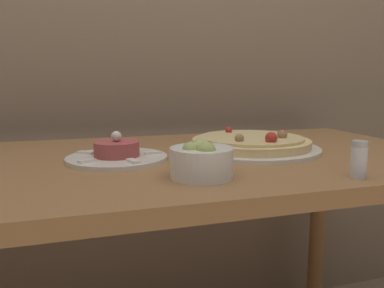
% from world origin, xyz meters
% --- Properties ---
extents(dining_table, '(1.41, 0.72, 0.76)m').
position_xyz_m(dining_table, '(0.00, 0.36, 0.66)').
color(dining_table, olive).
rests_on(dining_table, ground_plane).
extents(pizza_plate, '(0.36, 0.36, 0.06)m').
position_xyz_m(pizza_plate, '(0.21, 0.38, 0.78)').
color(pizza_plate, silver).
rests_on(pizza_plate, dining_table).
extents(tartare_plate, '(0.23, 0.23, 0.07)m').
position_xyz_m(tartare_plate, '(-0.15, 0.35, 0.77)').
color(tartare_plate, silver).
rests_on(tartare_plate, dining_table).
extents(small_bowl, '(0.12, 0.12, 0.07)m').
position_xyz_m(small_bowl, '(-0.01, 0.15, 0.79)').
color(small_bowl, white).
rests_on(small_bowl, dining_table).
extents(salt_shaker, '(0.03, 0.03, 0.07)m').
position_xyz_m(salt_shaker, '(0.28, 0.06, 0.80)').
color(salt_shaker, silver).
rests_on(salt_shaker, dining_table).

